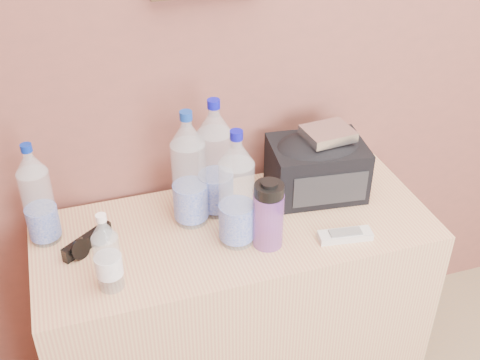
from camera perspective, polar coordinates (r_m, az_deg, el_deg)
The scene contains 11 objects.
dresser at distance 1.92m, azimuth -0.36°, elevation -12.56°, with size 1.11×0.46×0.69m, color tan.
pet_large_a at distance 1.65m, azimuth -18.60°, elevation -1.75°, with size 0.08×0.08×0.30m.
pet_large_b at distance 1.66m, azimuth -2.36°, elevation 1.50°, with size 0.10×0.10×0.35m.
pet_large_c at distance 1.62m, azimuth -4.84°, elevation 0.48°, with size 0.09×0.09×0.34m.
pet_large_d at distance 1.55m, azimuth -0.33°, elevation -1.43°, with size 0.09×0.09×0.34m.
pet_small at distance 1.47m, azimuth -12.48°, elevation -7.06°, with size 0.06×0.06×0.22m.
nalgene_bottle at distance 1.57m, azimuth 2.71°, elevation -3.25°, with size 0.08×0.08×0.20m.
sunglasses at distance 1.65m, azimuth -14.28°, elevation -5.67°, with size 0.16×0.06×0.04m, color black, non-canonical shape.
ac_remote at distance 1.66m, azimuth 9.94°, elevation -5.20°, with size 0.15×0.05×0.02m, color white.
toiletry_bag at distance 1.78m, azimuth 7.28°, elevation 1.41°, with size 0.27×0.20×0.18m, color black, non-canonical shape.
foil_packet at distance 1.73m, azimuth 8.34°, elevation 4.39°, with size 0.13×0.11×0.03m, color silver.
Camera 1 is at (-0.95, 0.49, 1.74)m, focal length 45.00 mm.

